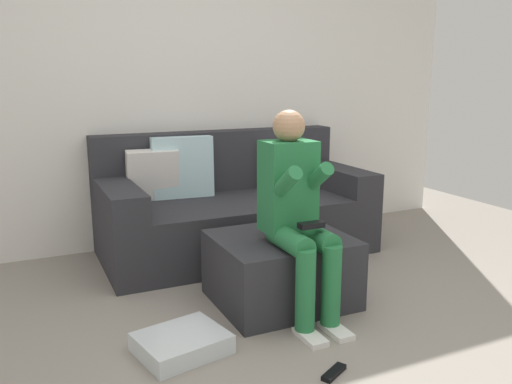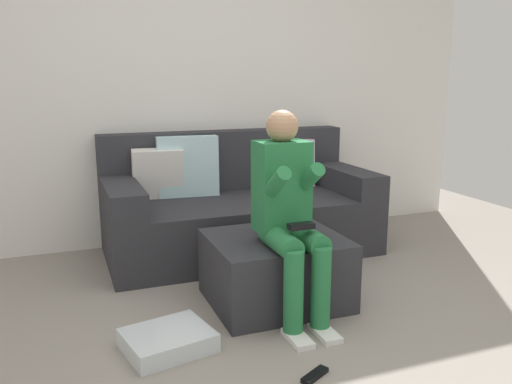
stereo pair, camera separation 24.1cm
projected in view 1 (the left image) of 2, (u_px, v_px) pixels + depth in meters
The scene contains 7 objects.
ground_plane at pixel (329, 366), 2.48m from camera, with size 6.61×6.61×0.00m, color gray.
wall_back at pixel (181, 75), 4.18m from camera, with size 5.08×0.10×2.69m, color silver.
couch_sectional at pixel (232, 209), 4.09m from camera, with size 2.02×0.96×0.91m.
ottoman at pixel (281, 269), 3.16m from camera, with size 0.77×0.67×0.41m, color #2D2D33.
person_seated at pixel (296, 207), 2.90m from camera, with size 0.29×0.63×1.16m.
storage_bin at pixel (182, 343), 2.59m from camera, with size 0.41×0.34×0.09m, color silver.
remote_near_ottoman at pixel (334, 372), 2.40m from camera, with size 0.16×0.05×0.02m, color black.
Camera 1 is at (-1.26, -1.89, 1.33)m, focal length 36.87 mm.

